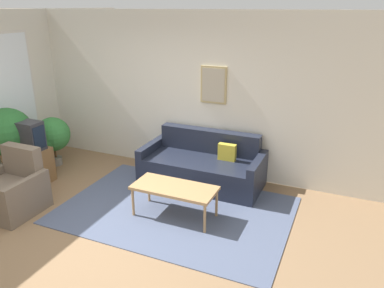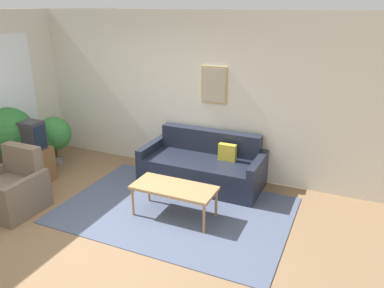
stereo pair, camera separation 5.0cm
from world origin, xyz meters
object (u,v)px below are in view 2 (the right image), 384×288
object	(u,v)px
coffee_table	(174,189)
armchair	(12,191)
couch	(203,166)
tv	(25,134)
potted_plant_tall	(9,133)

from	to	relation	value
coffee_table	armchair	size ratio (longest dim) A/B	1.28
couch	tv	size ratio (longest dim) A/B	3.02
coffee_table	armchair	xyz separation A→B (m)	(-2.17, -0.76, -0.12)
armchair	potted_plant_tall	bearing A→B (deg)	145.49
tv	potted_plant_tall	bearing A→B (deg)	-174.44
couch	armchair	xyz separation A→B (m)	(-2.14, -1.89, 0.00)
armchair	potted_plant_tall	world-z (taller)	potted_plant_tall
potted_plant_tall	couch	bearing A→B (deg)	20.74
couch	armchair	bearing A→B (deg)	-138.50
couch	armchair	distance (m)	2.86
couch	coffee_table	bearing A→B (deg)	-88.18
coffee_table	armchair	distance (m)	2.31
coffee_table	tv	world-z (taller)	tv
potted_plant_tall	armchair	bearing A→B (deg)	-43.29
coffee_table	potted_plant_tall	size ratio (longest dim) A/B	0.93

